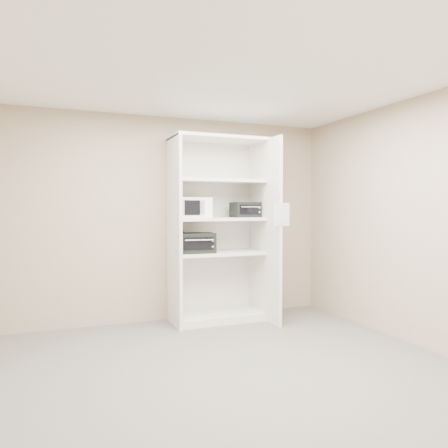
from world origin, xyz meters
name	(u,v)px	position (x,y,z in m)	size (l,w,h in m)	color
floor	(221,371)	(0.00, 0.00, 0.00)	(4.50, 4.00, 0.01)	#605D53
ceiling	(221,73)	(0.00, 0.00, 2.70)	(4.50, 4.00, 0.01)	white
wall_back	(167,219)	(0.00, 2.00, 1.35)	(4.50, 0.02, 2.70)	tan
wall_front	(372,237)	(0.00, -2.00, 1.35)	(4.50, 0.02, 2.70)	tan
wall_right	(412,221)	(2.25, 0.00, 1.35)	(0.02, 4.00, 2.70)	tan
shelving_unit	(221,235)	(0.67, 1.70, 1.13)	(1.24, 0.92, 2.42)	silver
microwave	(192,208)	(0.27, 1.71, 1.50)	(0.43, 0.33, 0.26)	white
toaster_oven_upper	(245,210)	(1.01, 1.68, 1.47)	(0.36, 0.27, 0.21)	black
toaster_oven_lower	(196,243)	(0.29, 1.66, 1.05)	(0.46, 0.35, 0.26)	black
paper_sign	(282,214)	(1.23, 1.07, 1.42)	(0.22, 0.01, 0.27)	white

